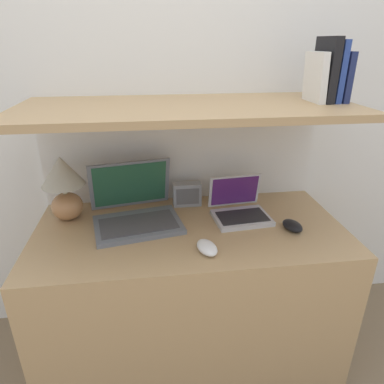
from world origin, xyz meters
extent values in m
cube|color=white|center=(0.00, 0.70, 1.20)|extent=(6.00, 0.05, 2.40)
cube|color=tan|center=(0.00, 0.32, 0.36)|extent=(1.31, 0.63, 0.71)
cube|color=white|center=(0.00, 0.65, 0.60)|extent=(1.31, 0.04, 1.19)
cube|color=tan|center=(0.00, 0.39, 1.20)|extent=(1.31, 0.57, 0.03)
ellipsoid|color=#B27A4C|center=(-0.53, 0.47, 0.77)|extent=(0.14, 0.14, 0.12)
cylinder|color=tan|center=(-0.53, 0.47, 0.86)|extent=(0.02, 0.02, 0.04)
cone|color=#B2AD99|center=(-0.53, 0.47, 0.94)|extent=(0.18, 0.18, 0.13)
cube|color=slate|center=(-0.22, 0.35, 0.72)|extent=(0.40, 0.31, 0.02)
cube|color=#47474C|center=(-0.22, 0.34, 0.73)|extent=(0.35, 0.23, 0.00)
cube|color=slate|center=(-0.25, 0.51, 0.85)|extent=(0.37, 0.13, 0.23)
cube|color=#235138|center=(-0.25, 0.51, 0.85)|extent=(0.33, 0.11, 0.20)
cube|color=silver|center=(0.24, 0.36, 0.72)|extent=(0.26, 0.20, 0.02)
cube|color=#232326|center=(0.24, 0.35, 0.73)|extent=(0.22, 0.15, 0.00)
cube|color=silver|center=(0.23, 0.47, 0.81)|extent=(0.24, 0.06, 0.16)
cube|color=#4C1E60|center=(0.23, 0.46, 0.81)|extent=(0.22, 0.05, 0.14)
ellipsoid|color=white|center=(0.04, 0.13, 0.73)|extent=(0.10, 0.13, 0.04)
ellipsoid|color=black|center=(0.42, 0.24, 0.73)|extent=(0.09, 0.12, 0.04)
cube|color=gray|center=(0.01, 0.54, 0.77)|extent=(0.14, 0.06, 0.11)
cube|color=#59595B|center=(0.01, 0.51, 0.77)|extent=(0.11, 0.00, 0.08)
cube|color=navy|center=(0.61, 0.39, 1.31)|extent=(0.02, 0.14, 0.19)
cube|color=#284293|center=(0.58, 0.39, 1.33)|extent=(0.02, 0.14, 0.23)
cube|color=black|center=(0.54, 0.39, 1.34)|extent=(0.03, 0.16, 0.24)
cube|color=silver|center=(0.51, 0.39, 1.31)|extent=(0.04, 0.16, 0.19)
camera|label=1|loc=(-0.16, -0.95, 1.44)|focal=32.00mm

